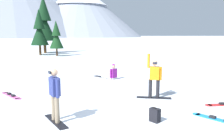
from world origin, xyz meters
The scene contains 11 objects.
ground_plane centered at (0.00, 0.00, 0.00)m, with size 800.00×800.00×0.00m, color silver.
snowboarder_foreground centered at (-1.57, -0.51, 0.90)m, with size 0.99×1.41×1.70m.
snowboarder_midground centered at (2.14, 2.10, 0.90)m, with size 1.51×0.55×1.93m.
snowboarder_background centered at (0.48, 6.56, 0.33)m, with size 1.52×1.54×0.96m.
loose_snowboard_near_right centered at (-4.18, 2.72, 0.02)m, with size 1.40×1.50×0.09m.
loose_snowboard_near_left centered at (3.66, -0.64, 0.02)m, with size 1.40×1.57×0.09m.
backpack_black centered at (1.56, -0.65, 0.21)m, with size 0.37×0.38×0.47m.
pine_tree_twin centered at (-5.80, 22.12, 2.44)m, with size 1.75×1.75×4.47m.
pine_tree_leaning centered at (-8.28, 23.66, 3.28)m, with size 2.32×2.32×6.02m.
pine_tree_young centered at (-8.50, 27.25, 4.51)m, with size 3.27×3.27×8.27m.
peak_west_ridge centered at (-22.36, 241.04, 27.54)m, with size 128.02×128.02×52.71m.
Camera 1 is at (-0.11, -7.59, 2.73)m, focal length 37.27 mm.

